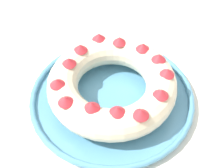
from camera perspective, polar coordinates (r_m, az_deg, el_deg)
dining_table at (r=0.71m, az=1.87°, el=-8.89°), size 1.56×1.06×0.75m
serving_dish at (r=0.65m, az=0.00°, el=-2.37°), size 0.34×0.34×0.02m
bundt_cake at (r=0.62m, az=0.01°, el=0.08°), size 0.26×0.26×0.07m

